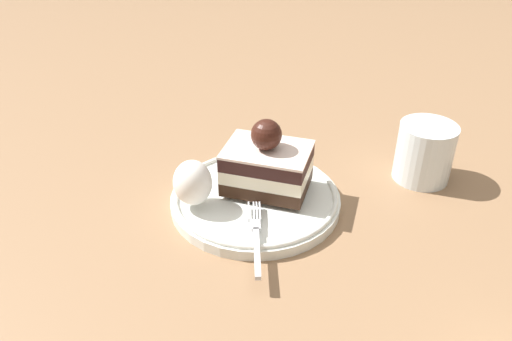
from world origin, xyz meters
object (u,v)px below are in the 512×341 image
Objects in this scene: dessert_plate at (256,198)px; whipped_cream_dollop at (193,183)px; cake_slice at (266,167)px; drink_glass_far at (424,155)px; fork at (256,235)px.

whipped_cream_dollop is (0.03, -0.07, 0.04)m from dessert_plate.
drink_glass_far is (-0.09, 0.19, -0.02)m from cake_slice.
dessert_plate is 1.70× the size of fork.
drink_glass_far reaches higher than whipped_cream_dollop.
dessert_plate is 0.08m from whipped_cream_dollop.
cake_slice is (-0.01, 0.01, 0.04)m from dessert_plate.
fork is at bearing 59.30° from whipped_cream_dollop.
whipped_cream_dollop is 0.29m from drink_glass_far.
drink_glass_far reaches higher than dessert_plate.
whipped_cream_dollop is (0.04, -0.08, -0.00)m from cake_slice.
cake_slice is 1.96× the size of whipped_cream_dollop.
fork is (0.09, 0.00, -0.03)m from cake_slice.
drink_glass_far is (-0.18, 0.18, 0.01)m from fork.
fork is 0.25m from drink_glass_far.
cake_slice is 0.09m from fork.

